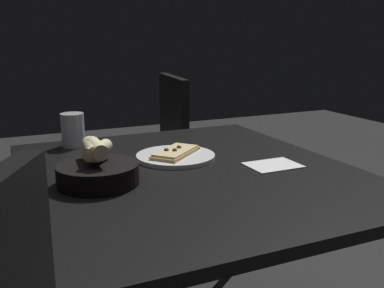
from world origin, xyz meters
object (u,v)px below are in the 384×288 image
(bread_basket, at_px, (97,170))
(chair_far, at_px, (152,155))
(pizza_plate, at_px, (176,155))
(beer_glass, at_px, (73,132))
(dining_table, at_px, (190,188))

(bread_basket, distance_m, chair_far, 1.04)
(pizza_plate, xyz_separation_m, beer_glass, (0.27, -0.31, 0.04))
(dining_table, distance_m, chair_far, 0.91)
(dining_table, bearing_deg, chair_far, -102.09)
(pizza_plate, relative_size, chair_far, 0.28)
(beer_glass, bearing_deg, bread_basket, 87.65)
(bread_basket, bearing_deg, beer_glass, -92.35)
(dining_table, distance_m, beer_glass, 0.52)
(pizza_plate, bearing_deg, dining_table, 86.38)
(pizza_plate, distance_m, bread_basket, 0.33)
(bread_basket, relative_size, chair_far, 0.25)
(chair_far, bearing_deg, beer_glass, 44.44)
(pizza_plate, height_order, beer_glass, beer_glass)
(pizza_plate, bearing_deg, chair_far, -103.53)
(beer_glass, xyz_separation_m, chair_far, (-0.45, -0.44, -0.25))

